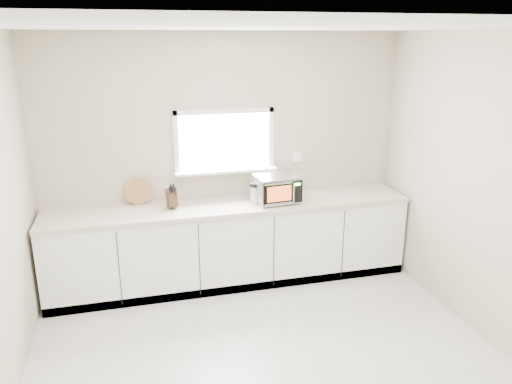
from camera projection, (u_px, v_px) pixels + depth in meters
name	position (u px, v px, depth m)	size (l,w,h in m)	color
ground	(276.00, 375.00, 4.07)	(4.00, 4.00, 0.00)	beige
back_wall	(225.00, 157.00, 5.50)	(4.00, 0.17, 2.70)	#B7AC91
cabinets	(231.00, 245.00, 5.50)	(3.92, 0.60, 0.88)	white
countertop	(231.00, 206.00, 5.36)	(3.92, 0.64, 0.04)	beige
microwave	(277.00, 188.00, 5.37)	(0.49, 0.40, 0.30)	black
knife_block	(172.00, 197.00, 5.20)	(0.12, 0.20, 0.27)	#422917
cutting_board	(138.00, 192.00, 5.31)	(0.28, 0.28, 0.02)	#A77D40
coffee_grinder	(255.00, 193.00, 5.36)	(0.14, 0.14, 0.23)	#B3B5BA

